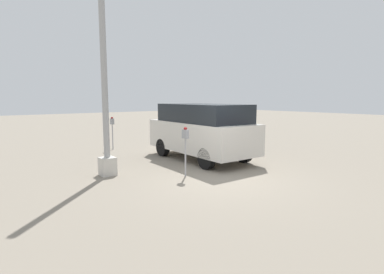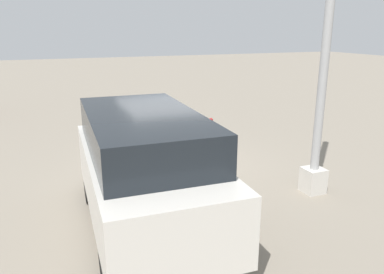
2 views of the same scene
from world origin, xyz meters
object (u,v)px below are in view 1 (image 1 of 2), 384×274
Objects in this scene: lamp_post at (105,104)px; parked_van at (202,130)px; parking_meter_near at (185,140)px; parking_meter_far at (112,126)px.

lamp_post is 1.31× the size of parked_van.
parked_van reaches higher than parking_meter_near.
lamp_post is at bearing 43.75° from parking_meter_near.
parking_meter_near is 5.83m from parking_meter_far.
lamp_post is (1.59, 1.76, 1.06)m from parking_meter_near.
parking_meter_far is 0.32× the size of parked_van.
parked_van is at bearing -54.89° from parking_meter_near.
parking_meter_near is 1.00× the size of parking_meter_far.
parking_meter_far is at bearing 25.14° from parked_van.
parked_van is (-4.17, -1.77, 0.05)m from parking_meter_far.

